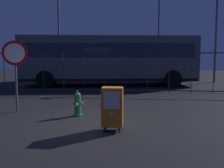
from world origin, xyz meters
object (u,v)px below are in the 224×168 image
at_px(traffic_cone, 115,97).
at_px(street_light_near_left, 217,20).
at_px(fire_hydrant, 78,104).
at_px(street_light_far_left, 159,29).
at_px(stop_sign, 15,61).
at_px(street_light_near_right, 59,22).
at_px(newspaper_box_primary, 112,107).
at_px(bus_far, 128,58).
at_px(bus_near, 109,58).

xyz_separation_m(traffic_cone, street_light_near_left, (6.31, 9.27, 4.08)).
xyz_separation_m(fire_hydrant, street_light_far_left, (3.48, 13.60, 3.65)).
bearing_deg(stop_sign, street_light_near_right, 100.28).
bearing_deg(fire_hydrant, stop_sign, 170.01).
bearing_deg(traffic_cone, street_light_far_left, 77.55).
xyz_separation_m(newspaper_box_primary, traffic_cone, (-0.23, 3.45, -0.31)).
distance_m(bus_far, street_light_far_left, 3.44).
distance_m(fire_hydrant, bus_far, 12.95).
distance_m(fire_hydrant, street_light_near_left, 14.00).
distance_m(traffic_cone, street_light_near_right, 11.32).
height_order(newspaper_box_primary, traffic_cone, newspaper_box_primary).
bearing_deg(traffic_cone, bus_far, 89.45).
height_order(traffic_cone, bus_far, bus_far).
bearing_deg(street_light_far_left, street_light_near_right, -163.28).
distance_m(bus_near, street_light_near_right, 5.68).
relative_size(fire_hydrant, street_light_near_left, 0.10).
bearing_deg(bus_far, stop_sign, -112.35).
height_order(fire_hydrant, stop_sign, stop_sign).
bearing_deg(stop_sign, street_light_far_left, 67.38).
xyz_separation_m(fire_hydrant, street_light_near_left, (7.24, 11.30, 3.99)).
height_order(street_light_near_right, street_light_far_left, street_light_near_right).
distance_m(fire_hydrant, street_light_far_left, 14.51).
bearing_deg(bus_near, street_light_near_right, 135.41).
height_order(newspaper_box_primary, street_light_far_left, street_light_far_left).
bearing_deg(street_light_far_left, street_light_near_left, -31.45).
distance_m(newspaper_box_primary, bus_near, 9.95).
xyz_separation_m(fire_hydrant, traffic_cone, (0.93, 2.03, -0.09)).
distance_m(traffic_cone, bus_far, 10.91).
xyz_separation_m(bus_far, street_light_far_left, (2.45, 0.76, 2.29)).
bearing_deg(bus_near, traffic_cone, -90.50).
bearing_deg(traffic_cone, street_light_near_left, 55.75).
height_order(stop_sign, street_light_near_left, street_light_near_left).
bearing_deg(newspaper_box_primary, bus_near, 96.58).
distance_m(newspaper_box_primary, street_light_near_right, 14.30).
height_order(fire_hydrant, street_light_near_right, street_light_near_right).
bearing_deg(street_light_near_left, bus_far, 166.05).
xyz_separation_m(newspaper_box_primary, street_light_near_left, (6.08, 12.72, 3.77)).
bearing_deg(traffic_cone, bus_near, 98.05).
height_order(traffic_cone, bus_near, bus_near).
xyz_separation_m(traffic_cone, bus_near, (-0.90, 6.37, 1.45)).
xyz_separation_m(fire_hydrant, bus_far, (1.03, 12.84, 1.36)).
relative_size(newspaper_box_primary, bus_far, 0.09).
bearing_deg(stop_sign, bus_near, 75.61).
height_order(bus_near, street_light_near_right, street_light_near_right).
relative_size(fire_hydrant, newspaper_box_primary, 0.73).
bearing_deg(street_light_near_left, street_light_near_right, 179.78).
distance_m(traffic_cone, street_light_far_left, 12.43).
xyz_separation_m(stop_sign, bus_near, (2.06, 8.04, 0.11)).
distance_m(stop_sign, bus_near, 8.30).
distance_m(newspaper_box_primary, street_light_far_left, 15.58).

